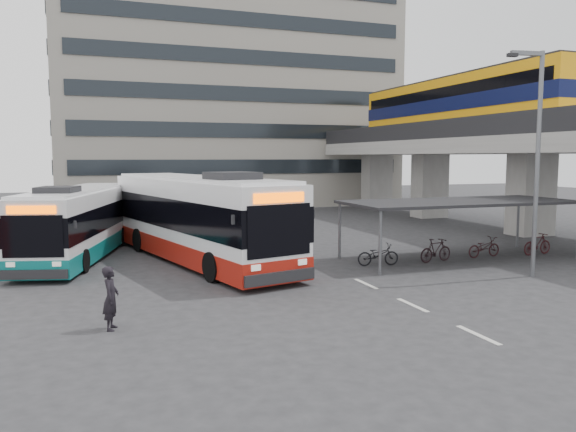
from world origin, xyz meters
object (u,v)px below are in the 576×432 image
object	(u,v)px
bus_main	(197,219)
lamp_post	(535,150)
bus_teal	(80,223)
pedestrian	(111,298)

from	to	relation	value
bus_main	lamp_post	bearing A→B (deg)	-47.73
bus_teal	pedestrian	world-z (taller)	bus_teal
bus_main	bus_teal	xyz separation A→B (m)	(-4.71, 2.56, -0.27)
bus_main	lamp_post	size ratio (longest dim) A/B	1.63
bus_main	pedestrian	size ratio (longest dim) A/B	8.09
pedestrian	lamp_post	xyz separation A→B (m)	(14.82, 1.52, 3.82)
bus_main	pedestrian	distance (m)	9.70
bus_teal	lamp_post	distance (m)	18.81
pedestrian	bus_main	bearing A→B (deg)	-9.33
pedestrian	bus_teal	bearing A→B (deg)	18.45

